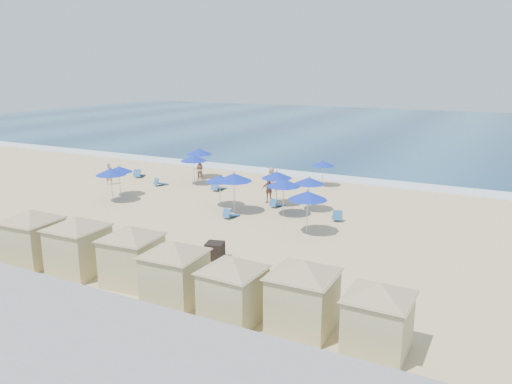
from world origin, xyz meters
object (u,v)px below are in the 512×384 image
(cabana_3, at_px, (175,264))
(umbrella_9, at_px, (309,181))
(cabana_4, at_px, (233,281))
(umbrella_10, at_px, (308,195))
(cabana_0, at_px, (32,230))
(beachgoer_0, at_px, (109,174))
(umbrella_3, at_px, (194,158))
(umbrella_7, at_px, (283,183))
(umbrella_4, at_px, (220,179))
(cabana_1, at_px, (78,237))
(beachgoer_3, at_px, (271,178))
(umbrella_0, at_px, (119,169))
(beachgoer_2, at_px, (269,190))
(cabana_2, at_px, (132,247))
(umbrella_5, at_px, (234,177))
(umbrella_2, at_px, (111,172))
(beachgoer_1, at_px, (199,169))
(cabana_5, at_px, (303,286))
(umbrella_6, at_px, (277,175))
(trash_bin, at_px, (215,251))
(umbrella_1, at_px, (199,152))
(umbrella_8, at_px, (323,163))
(cabana_6, at_px, (379,309))

(cabana_3, bearing_deg, umbrella_9, 91.19)
(cabana_4, relative_size, umbrella_10, 1.69)
(cabana_0, height_order, umbrella_9, cabana_0)
(umbrella_10, bearing_deg, beachgoer_0, 167.56)
(cabana_4, relative_size, umbrella_3, 1.75)
(umbrella_7, bearing_deg, cabana_3, -84.30)
(cabana_4, bearing_deg, umbrella_4, 123.51)
(cabana_1, height_order, beachgoer_3, cabana_1)
(umbrella_0, relative_size, beachgoer_2, 1.30)
(cabana_2, height_order, umbrella_5, cabana_2)
(umbrella_3, xyz_separation_m, beachgoer_3, (6.08, 1.72, -1.32))
(umbrella_2, relative_size, beachgoer_1, 1.42)
(umbrella_0, bearing_deg, umbrella_7, 3.81)
(cabana_4, relative_size, beachgoer_0, 2.52)
(cabana_1, bearing_deg, cabana_5, 0.07)
(cabana_2, bearing_deg, umbrella_9, 80.30)
(umbrella_7, bearing_deg, umbrella_4, 179.42)
(cabana_4, xyz_separation_m, umbrella_9, (-3.06, 14.99, 0.47))
(cabana_2, height_order, cabana_4, cabana_2)
(umbrella_5, relative_size, umbrella_6, 1.12)
(umbrella_0, height_order, umbrella_2, umbrella_2)
(umbrella_0, bearing_deg, trash_bin, -29.99)
(cabana_0, distance_m, umbrella_1, 20.28)
(umbrella_2, relative_size, umbrella_7, 0.99)
(umbrella_9, height_order, umbrella_10, umbrella_10)
(umbrella_0, distance_m, umbrella_8, 15.58)
(cabana_6, distance_m, umbrella_5, 17.26)
(cabana_3, distance_m, umbrella_0, 18.59)
(umbrella_1, height_order, beachgoer_3, umbrella_1)
(cabana_3, distance_m, umbrella_3, 21.06)
(umbrella_4, relative_size, umbrella_9, 0.95)
(cabana_0, distance_m, cabana_1, 2.77)
(umbrella_5, bearing_deg, umbrella_0, -179.93)
(cabana_2, relative_size, umbrella_1, 1.74)
(umbrella_0, xyz_separation_m, umbrella_7, (12.77, 0.85, 0.17))
(cabana_4, height_order, umbrella_6, cabana_4)
(trash_bin, distance_m, cabana_0, 8.65)
(cabana_0, bearing_deg, cabana_4, -1.79)
(trash_bin, height_order, beachgoer_0, beachgoer_0)
(cabana_3, height_order, umbrella_1, cabana_3)
(cabana_0, xyz_separation_m, umbrella_6, (5.61, 14.97, 0.40))
(cabana_5, bearing_deg, umbrella_0, 148.69)
(cabana_1, height_order, cabana_6, cabana_1)
(umbrella_1, bearing_deg, cabana_3, -58.23)
(umbrella_4, bearing_deg, cabana_6, -42.63)
(cabana_1, xyz_separation_m, umbrella_9, (5.33, 14.45, 0.32))
(cabana_1, xyz_separation_m, umbrella_5, (1.25, 11.79, 0.65))
(trash_bin, relative_size, beachgoer_2, 0.47)
(umbrella_9, relative_size, beachgoer_2, 1.32)
(beachgoer_1, distance_m, beachgoer_2, 9.47)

